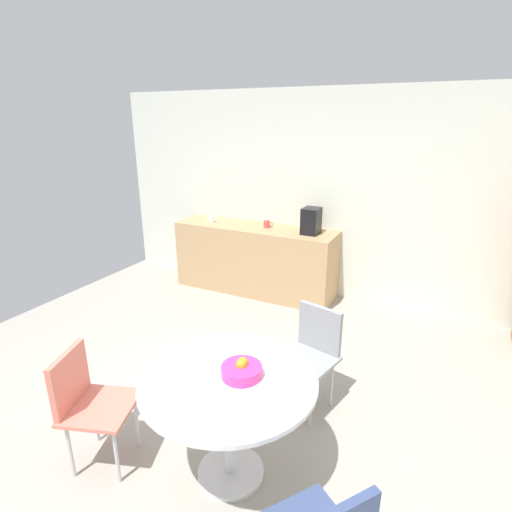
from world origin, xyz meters
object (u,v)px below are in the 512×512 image
coffee_maker (311,221)px  chair_coral (85,395)px  fruit_bowl (242,370)px  chair_gray (313,346)px  mug_red (312,230)px  round_table (229,397)px  mug_green (212,218)px  mug_white (267,224)px

coffee_maker → chair_coral: bearing=-98.3°
fruit_bowl → coffee_maker: bearing=100.8°
fruit_bowl → chair_gray: bearing=79.4°
chair_gray → mug_red: 2.01m
chair_gray → mug_red: size_ratio=6.43×
round_table → coffee_maker: 2.86m
coffee_maker → mug_green: bearing=-178.5°
coffee_maker → chair_gray: bearing=-69.7°
round_table → mug_green: bearing=124.1°
round_table → chair_gray: bearing=76.3°
mug_green → mug_red: same height
chair_gray → mug_green: bearing=139.0°
chair_gray → mug_white: 2.31m
round_table → mug_green: (-1.86, 2.75, 0.34)m
chair_coral → mug_green: 3.24m
fruit_bowl → mug_white: 2.98m
chair_gray → mug_white: bearing=124.5°
chair_gray → mug_white: (-1.29, 1.88, 0.43)m
mug_white → round_table: bearing=-69.3°
round_table → mug_red: (-0.43, 2.79, 0.34)m
chair_gray → round_table: bearing=-103.7°
chair_coral → chair_gray: bearing=47.6°
mug_white → mug_red: same height
mug_green → coffee_maker: 1.41m
fruit_bowl → mug_green: 3.32m
chair_gray → chair_coral: (-1.14, -1.25, 0.00)m
mug_green → chair_coral: bearing=-72.7°
chair_coral → mug_red: mug_red is taller
fruit_bowl → mug_red: 2.78m
mug_green → coffee_maker: size_ratio=0.40×
chair_gray → chair_coral: bearing=-132.4°
mug_green → coffee_maker: coffee_maker is taller
mug_white → coffee_maker: 0.61m
round_table → mug_white: mug_white is taller
chair_gray → coffee_maker: 2.05m
chair_coral → mug_white: bearing=92.8°
chair_coral → mug_red: (0.47, 3.10, 0.43)m
round_table → coffee_maker: size_ratio=3.39×
mug_white → coffee_maker: coffee_maker is taller
chair_gray → mug_red: (-0.66, 1.85, 0.43)m
fruit_bowl → mug_green: bearing=125.5°
round_table → chair_coral: chair_coral is taller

